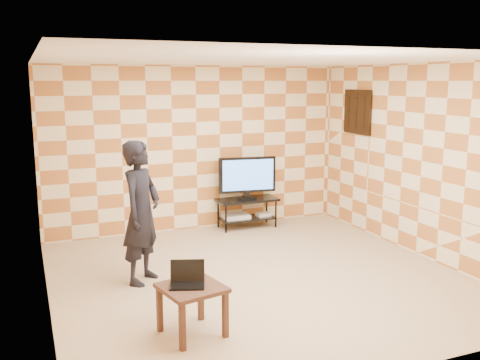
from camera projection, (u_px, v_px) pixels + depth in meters
name	position (u px, v px, depth m)	size (l,w,h in m)	color
floor	(258.00, 277.00, 6.78)	(5.00, 5.00, 0.00)	tan
wall_back	(197.00, 149.00, 8.81)	(5.00, 0.02, 2.70)	beige
wall_front	(387.00, 221.00, 4.26)	(5.00, 0.02, 2.70)	beige
wall_left	(41.00, 187.00, 5.61)	(0.02, 5.00, 2.70)	beige
wall_right	(422.00, 161.00, 7.46)	(0.02, 5.00, 2.70)	beige
ceiling	(259.00, 59.00, 6.29)	(5.00, 5.00, 0.02)	white
wall_art	(357.00, 112.00, 8.75)	(0.04, 0.72, 0.72)	black
tv_stand	(247.00, 206.00, 9.01)	(1.03, 0.46, 0.50)	black
tv	(247.00, 176.00, 8.91)	(0.97, 0.22, 0.71)	black
dvd_player	(236.00, 216.00, 8.99)	(0.43, 0.30, 0.07)	silver
game_console	(263.00, 214.00, 9.14)	(0.23, 0.17, 0.05)	silver
side_table	(192.00, 295.00, 5.18)	(0.67, 0.67, 0.50)	#311B12
laptop	(187.00, 279.00, 5.19)	(0.40, 0.36, 0.22)	black
person	(141.00, 212.00, 6.49)	(0.64, 0.42, 1.76)	black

